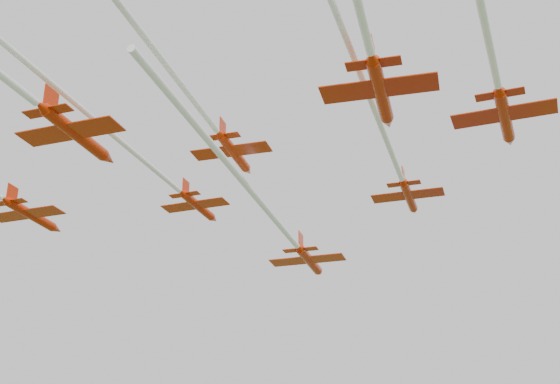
% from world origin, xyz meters
% --- Properties ---
extents(jet_lead, '(11.09, 57.23, 2.90)m').
position_xyz_m(jet_lead, '(-6.69, 8.24, 51.40)').
color(jet_lead, red).
extents(jet_row2_left, '(8.10, 64.63, 2.36)m').
position_xyz_m(jet_row2_left, '(-14.57, -13.11, 54.08)').
color(jet_row2_left, red).
extents(jet_row2_right, '(9.54, 52.57, 2.44)m').
position_xyz_m(jet_row2_right, '(8.94, -0.44, 54.28)').
color(jet_row2_right, red).
extents(jet_row3_mid, '(11.06, 58.65, 2.37)m').
position_xyz_m(jet_row3_mid, '(-3.37, -22.05, 53.84)').
color(jet_row3_mid, red).
extents(jet_row3_right, '(9.24, 65.19, 2.74)m').
position_xyz_m(jet_row3_right, '(21.50, -20.89, 53.50)').
color(jet_row3_right, red).
extents(jet_row4_right, '(12.52, 51.80, 2.83)m').
position_xyz_m(jet_row4_right, '(14.11, -26.46, 51.99)').
color(jet_row4_right, red).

